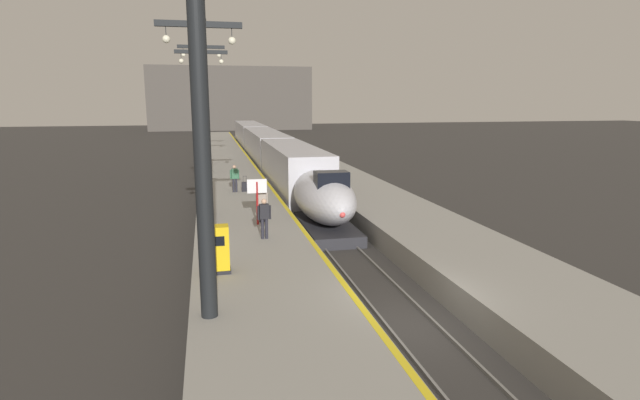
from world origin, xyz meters
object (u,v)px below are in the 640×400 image
station_column_far (203,99)px  rolling_suitcase (245,187)px  passenger_mid_platform (264,215)px  station_column_near (200,102)px  passenger_near_edge (235,176)px  passenger_far_waiting (262,201)px  ticket_machine_yellow (219,251)px  station_column_distant (203,94)px  highspeed_train_main (268,150)px  station_column_mid (202,101)px  departure_info_board (257,192)px

station_column_far → rolling_suitcase: (2.36, -9.62, -5.40)m
passenger_mid_platform → station_column_near: bearing=-107.5°
station_column_near → passenger_mid_platform: 8.96m
passenger_near_edge → passenger_far_waiting: size_ratio=1.00×
passenger_far_waiting → ticket_machine_yellow: 7.12m
passenger_near_edge → passenger_mid_platform: size_ratio=1.00×
passenger_mid_platform → station_column_distant: bearing=95.1°
highspeed_train_main → station_column_near: (-5.90, -36.20, 4.70)m
station_column_near → station_column_mid: (0.00, 12.33, 0.02)m
passenger_far_waiting → departure_info_board: bearing=-120.7°
passenger_near_edge → rolling_suitcase: size_ratio=1.72×
station_column_near → departure_info_board: size_ratio=4.40×
passenger_mid_platform → ticket_machine_yellow: passenger_mid_platform is taller
highspeed_train_main → passenger_far_waiting: highspeed_train_main is taller
station_column_near → rolling_suitcase: 19.49m
station_column_near → station_column_mid: 12.33m
passenger_mid_platform → rolling_suitcase: (0.05, 11.29, -0.69)m
rolling_suitcase → passenger_near_edge: bearing=-173.5°
station_column_near → passenger_near_edge: 19.18m
rolling_suitcase → station_column_near: bearing=-97.2°
station_column_distant → passenger_far_waiting: size_ratio=6.15×
highspeed_train_main → station_column_mid: (-5.90, -23.87, 4.72)m
station_column_mid → station_column_distant: station_column_distant is taller
highspeed_train_main → departure_info_board: bearing=-97.8°
station_column_mid → station_column_distant: size_ratio=0.90×
station_column_mid → ticket_machine_yellow: (0.35, -8.83, -4.88)m
highspeed_train_main → departure_info_board: (-3.63, -26.37, 0.60)m
passenger_mid_platform → departure_info_board: 2.56m
passenger_near_edge → departure_info_board: (0.54, -8.71, 0.52)m
station_column_mid → passenger_mid_platform: bearing=-65.3°
station_column_mid → passenger_far_waiting: station_column_mid is taller
station_column_distant → passenger_mid_platform: (2.31, -26.04, -5.18)m
passenger_near_edge → departure_info_board: size_ratio=0.80×
highspeed_train_main → station_column_far: station_column_far is taller
rolling_suitcase → ticket_machine_yellow: 15.25m
station_column_mid → station_column_distant: 21.04m
rolling_suitcase → passenger_mid_platform: bearing=-90.3°
passenger_far_waiting → station_column_far: bearing=98.0°
station_column_far → ticket_machine_yellow: 25.23m
passenger_mid_platform → station_column_mid: bearing=114.7°
passenger_near_edge → ticket_machine_yellow: passenger_near_edge is taller
passenger_near_edge → ticket_machine_yellow: (-1.38, -15.04, -0.25)m
passenger_mid_platform → passenger_far_waiting: 2.95m
rolling_suitcase → departure_info_board: size_ratio=0.46×
passenger_mid_platform → rolling_suitcase: passenger_mid_platform is taller
ticket_machine_yellow → departure_info_board: bearing=73.1°
ticket_machine_yellow → highspeed_train_main: bearing=80.4°
station_column_far → passenger_far_waiting: 18.74m
station_column_far → passenger_mid_platform: (2.31, -20.91, -4.72)m
highspeed_train_main → ticket_machine_yellow: highspeed_train_main is taller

